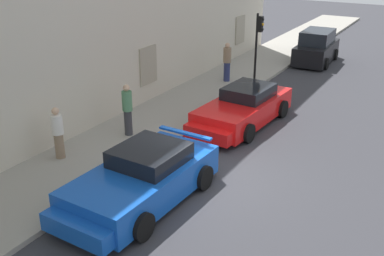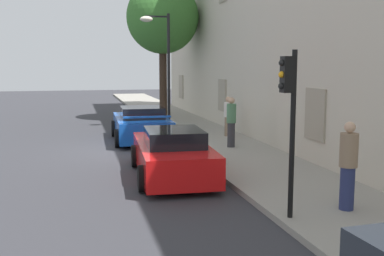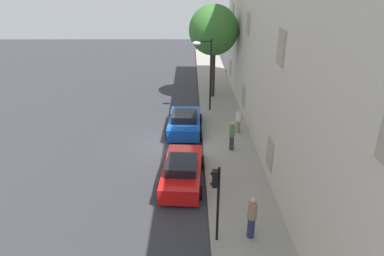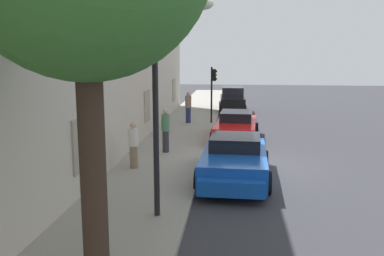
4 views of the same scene
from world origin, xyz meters
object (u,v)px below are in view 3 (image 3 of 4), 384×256
at_px(pedestrian_admiring, 232,135).
at_px(sportscar_red_lead, 185,121).
at_px(tree_near_kerb, 214,31).
at_px(street_lamp, 205,62).
at_px(pedestrian_strolling, 239,120).
at_px(traffic_light, 216,192).
at_px(sportscar_yellow_flank, 183,169).
at_px(pedestrian_bystander, 252,217).

bearing_deg(pedestrian_admiring, sportscar_red_lead, -138.71).
height_order(tree_near_kerb, pedestrian_admiring, tree_near_kerb).
distance_m(street_lamp, pedestrian_strolling, 5.46).
relative_size(tree_near_kerb, traffic_light, 2.35).
relative_size(sportscar_yellow_flank, traffic_light, 1.58).
height_order(sportscar_red_lead, traffic_light, traffic_light).
bearing_deg(tree_near_kerb, sportscar_red_lead, -17.96).
bearing_deg(traffic_light, sportscar_yellow_flank, -163.60).
bearing_deg(pedestrian_admiring, sportscar_yellow_flank, -42.81).
distance_m(sportscar_red_lead, pedestrian_admiring, 4.20).
distance_m(sportscar_red_lead, pedestrian_strolling, 3.55).
relative_size(sportscar_red_lead, pedestrian_bystander, 2.67).
bearing_deg(traffic_light, street_lamp, 179.45).
bearing_deg(pedestrian_bystander, pedestrian_strolling, 175.36).
bearing_deg(pedestrian_admiring, street_lamp, -168.56).
bearing_deg(sportscar_red_lead, pedestrian_bystander, 14.42).
xyz_separation_m(tree_near_kerb, traffic_light, (17.43, -0.94, -3.25)).
bearing_deg(street_lamp, pedestrian_strolling, 26.11).
xyz_separation_m(sportscar_yellow_flank, pedestrian_strolling, (-5.44, 3.49, 0.37)).
xyz_separation_m(traffic_light, pedestrian_strolling, (-9.87, 2.18, -1.34)).
xyz_separation_m(sportscar_yellow_flank, street_lamp, (-9.61, 1.44, 3.23)).
distance_m(sportscar_yellow_flank, street_lamp, 10.24).
height_order(sportscar_yellow_flank, pedestrian_bystander, pedestrian_bystander).
bearing_deg(pedestrian_bystander, tree_near_kerb, -178.50).
bearing_deg(street_lamp, sportscar_yellow_flank, -8.52).
xyz_separation_m(sportscar_red_lead, pedestrian_bystander, (10.41, 2.68, 0.44)).
relative_size(sportscar_red_lead, tree_near_kerb, 0.64).
bearing_deg(pedestrian_strolling, pedestrian_admiring, -16.20).
xyz_separation_m(pedestrian_admiring, pedestrian_strolling, (-2.44, 0.71, -0.09)).
xyz_separation_m(sportscar_yellow_flank, tree_near_kerb, (-13.00, 2.25, 4.96)).
height_order(tree_near_kerb, pedestrian_strolling, tree_near_kerb).
bearing_deg(pedestrian_bystander, sportscar_red_lead, -165.58).
xyz_separation_m(tree_near_kerb, pedestrian_strolling, (7.56, 1.24, -4.59)).
distance_m(sportscar_red_lead, street_lamp, 4.94).
bearing_deg(pedestrian_strolling, tree_near_kerb, -170.69).
relative_size(tree_near_kerb, street_lamp, 1.41).
xyz_separation_m(street_lamp, pedestrian_bystander, (13.89, 1.26, -2.77)).
bearing_deg(sportscar_yellow_flank, pedestrian_admiring, 137.19).
bearing_deg(traffic_light, pedestrian_bystander, 96.48).
distance_m(sportscar_yellow_flank, pedestrian_admiring, 4.11).
bearing_deg(sportscar_red_lead, street_lamp, 157.79).
bearing_deg(pedestrian_strolling, sportscar_red_lead, -101.44).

